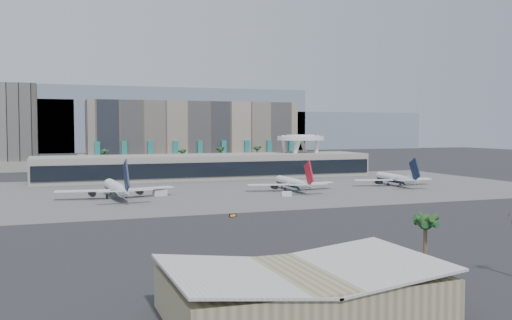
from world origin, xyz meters
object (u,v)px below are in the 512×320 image
object	(u,v)px
airliner_centre	(292,183)
taxiway_sign	(233,215)
airliner_right	(395,178)
airliner_left	(117,188)
service_vehicle_b	(287,194)
service_vehicle_a	(160,193)

from	to	relation	value
airliner_centre	taxiway_sign	xyz separation A→B (m)	(-43.90, -56.96, -2.88)
airliner_right	taxiway_sign	world-z (taller)	airliner_right
airliner_left	airliner_right	xyz separation A→B (m)	(120.86, 4.02, -0.50)
airliner_centre	service_vehicle_b	xyz separation A→B (m)	(-9.56, -16.36, -2.44)
airliner_left	service_vehicle_b	bearing A→B (deg)	-17.37
airliner_centre	taxiway_sign	bearing A→B (deg)	-126.27
airliner_right	service_vehicle_b	xyz separation A→B (m)	(-60.31, -19.14, -2.43)
airliner_centre	airliner_right	bearing A→B (deg)	4.49
taxiway_sign	airliner_left	bearing A→B (deg)	109.94
service_vehicle_a	taxiway_sign	xyz separation A→B (m)	(10.03, -58.10, -0.74)
airliner_left	service_vehicle_b	world-z (taller)	airliner_left
service_vehicle_a	service_vehicle_b	world-z (taller)	service_vehicle_a
airliner_left	airliner_centre	xyz separation A→B (m)	(70.11, 1.24, -0.49)
airliner_left	taxiway_sign	distance (m)	61.67
airliner_centre	service_vehicle_a	bearing A→B (deg)	-179.86
service_vehicle_a	airliner_right	bearing A→B (deg)	-10.20
service_vehicle_b	taxiway_sign	xyz separation A→B (m)	(-34.34, -40.60, -0.44)
airliner_right	taxiway_sign	distance (m)	111.96
airliner_right	taxiway_sign	xyz separation A→B (m)	(-94.65, -59.74, -2.88)
airliner_centre	service_vehicle_a	size ratio (longest dim) A/B	7.70
airliner_right	service_vehicle_b	distance (m)	63.32
airliner_left	service_vehicle_a	size ratio (longest dim) A/B	8.82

